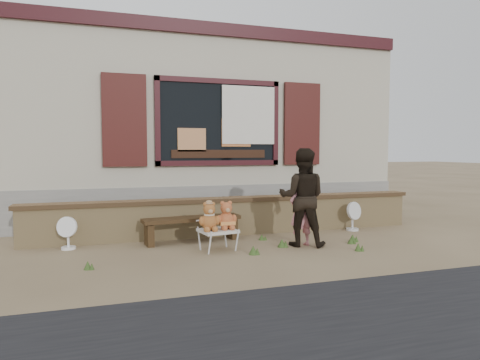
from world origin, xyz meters
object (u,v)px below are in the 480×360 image
object	(u,v)px
child	(301,211)
adult	(302,197)
teddy_bear_right	(226,215)
folding_chair	(218,231)
teddy_bear_left	(209,216)
bench	(192,224)

from	to	relation	value
child	adult	xyz separation A→B (m)	(0.03, 0.02, 0.21)
teddy_bear_right	adult	xyz separation A→B (m)	(1.21, -0.11, 0.23)
teddy_bear_right	adult	size ratio (longest dim) A/B	0.28
folding_chair	teddy_bear_right	size ratio (longest dim) A/B	1.36
teddy_bear_right	child	xyz separation A→B (m)	(1.18, -0.12, 0.02)
folding_chair	teddy_bear_left	size ratio (longest dim) A/B	1.36
teddy_bear_right	bench	bearing A→B (deg)	109.49
teddy_bear_right	adult	bearing A→B (deg)	-14.81
teddy_bear_right	adult	world-z (taller)	adult
teddy_bear_left	child	size ratio (longest dim) A/B	0.39
child	adult	bearing A→B (deg)	-157.38
child	adult	world-z (taller)	adult
folding_chair	adult	world-z (taller)	adult
teddy_bear_left	teddy_bear_right	size ratio (longest dim) A/B	1.00
folding_chair	teddy_bear_left	world-z (taller)	teddy_bear_left
teddy_bear_left	adult	world-z (taller)	adult
adult	folding_chair	bearing A→B (deg)	24.30
folding_chair	child	size ratio (longest dim) A/B	0.53
teddy_bear_left	bench	bearing A→B (deg)	88.64
teddy_bear_right	child	bearing A→B (deg)	-15.75
teddy_bear_left	adult	distance (m)	1.51
adult	child	bearing A→B (deg)	59.42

